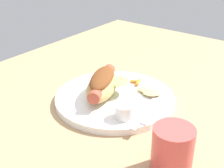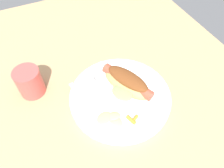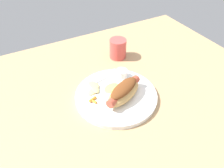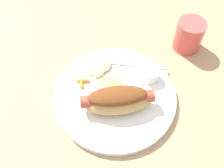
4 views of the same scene
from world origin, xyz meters
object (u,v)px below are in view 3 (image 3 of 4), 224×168
(hot_dog, at_px, (123,91))
(drinking_cup, at_px, (118,49))
(plate, at_px, (116,96))
(sauce_ramekin, at_px, (122,74))
(chips_pile, at_px, (94,88))
(knife, at_px, (101,76))
(carrot_garnish, at_px, (93,100))
(fork, at_px, (107,77))

(hot_dog, xyz_separation_m, drinking_cup, (0.12, 0.24, -0.00))
(plate, distance_m, sauce_ramekin, 0.10)
(sauce_ramekin, relative_size, drinking_cup, 0.51)
(chips_pile, distance_m, drinking_cup, 0.25)
(knife, bearing_deg, chips_pile, -141.35)
(hot_dog, distance_m, knife, 0.14)
(knife, xyz_separation_m, carrot_garnish, (-0.08, -0.11, 0.00))
(hot_dog, height_order, sauce_ramekin, hot_dog)
(fork, bearing_deg, plate, -108.98)
(chips_pile, relative_size, drinking_cup, 0.85)
(fork, height_order, chips_pile, chips_pile)
(fork, relative_size, drinking_cup, 1.91)
(sauce_ramekin, distance_m, knife, 0.08)
(carrot_garnish, bearing_deg, chips_pile, 62.97)
(plate, height_order, fork, fork)
(plate, distance_m, fork, 0.10)
(knife, relative_size, chips_pile, 1.83)
(sauce_ramekin, height_order, chips_pile, sauce_ramekin)
(knife, bearing_deg, drinking_cup, 33.06)
(drinking_cup, bearing_deg, knife, -141.44)
(knife, height_order, chips_pile, chips_pile)
(hot_dog, height_order, drinking_cup, drinking_cup)
(sauce_ramekin, relative_size, chips_pile, 0.59)
(knife, relative_size, carrot_garnish, 4.16)
(hot_dog, bearing_deg, sauce_ramekin, 37.79)
(hot_dog, relative_size, carrot_garnish, 5.28)
(knife, xyz_separation_m, drinking_cup, (0.13, 0.10, 0.02))
(hot_dog, xyz_separation_m, chips_pile, (-0.07, 0.08, -0.02))
(sauce_ramekin, xyz_separation_m, chips_pile, (-0.12, -0.02, -0.01))
(sauce_ramekin, distance_m, drinking_cup, 0.16)
(knife, distance_m, drinking_cup, 0.17)
(sauce_ramekin, xyz_separation_m, knife, (-0.07, 0.04, -0.01))
(chips_pile, bearing_deg, drinking_cup, 40.36)
(knife, distance_m, chips_pile, 0.08)
(carrot_garnish, xyz_separation_m, drinking_cup, (0.21, 0.21, 0.02))
(hot_dog, relative_size, chips_pile, 2.33)
(fork, relative_size, chips_pile, 2.23)
(fork, bearing_deg, carrot_garnish, -148.64)
(plate, relative_size, hot_dog, 1.71)
(sauce_ramekin, relative_size, carrot_garnish, 1.34)
(chips_pile, height_order, carrot_garnish, chips_pile)
(drinking_cup, bearing_deg, hot_dog, -115.61)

